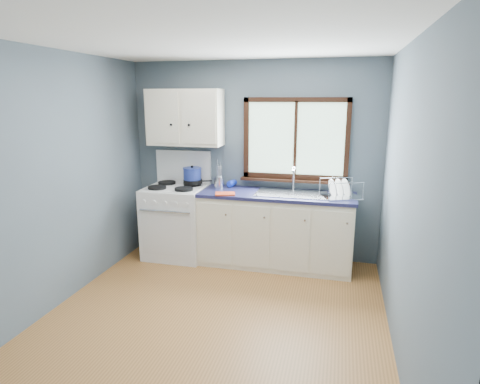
% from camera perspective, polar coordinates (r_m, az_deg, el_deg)
% --- Properties ---
extents(floor, '(3.20, 3.60, 0.02)m').
position_cam_1_polar(floor, '(3.94, -4.10, -18.16)').
color(floor, '#A36B34').
rests_on(floor, ground).
extents(ceiling, '(3.20, 3.60, 0.02)m').
position_cam_1_polar(ceiling, '(3.40, -4.85, 21.10)').
color(ceiling, white).
rests_on(ceiling, wall_back).
extents(wall_back, '(3.20, 0.02, 2.50)m').
position_cam_1_polar(wall_back, '(5.18, 1.93, 4.44)').
color(wall_back, slate).
rests_on(wall_back, ground).
extents(wall_front, '(3.20, 0.02, 2.50)m').
position_cam_1_polar(wall_front, '(1.92, -22.19, -12.21)').
color(wall_front, slate).
rests_on(wall_front, ground).
extents(wall_left, '(0.02, 3.60, 2.50)m').
position_cam_1_polar(wall_left, '(4.25, -25.53, 1.18)').
color(wall_left, slate).
rests_on(wall_left, ground).
extents(wall_right, '(0.02, 3.60, 2.50)m').
position_cam_1_polar(wall_right, '(3.33, 22.87, -1.61)').
color(wall_right, slate).
rests_on(wall_right, ground).
extents(gas_range, '(0.76, 0.69, 1.36)m').
position_cam_1_polar(gas_range, '(5.32, -9.00, -3.86)').
color(gas_range, white).
rests_on(gas_range, floor).
extents(base_cabinets, '(1.85, 0.60, 0.88)m').
position_cam_1_polar(base_cabinets, '(5.01, 5.07, -5.82)').
color(base_cabinets, '#F4EBCC').
rests_on(base_cabinets, floor).
extents(countertop, '(1.89, 0.64, 0.04)m').
position_cam_1_polar(countertop, '(4.87, 5.18, -0.37)').
color(countertop, '#17183C').
rests_on(countertop, base_cabinets).
extents(sink, '(0.84, 0.46, 0.44)m').
position_cam_1_polar(sink, '(4.86, 7.27, -0.96)').
color(sink, silver).
rests_on(sink, countertop).
extents(window, '(1.36, 0.10, 1.03)m').
position_cam_1_polar(window, '(5.02, 7.87, 6.65)').
color(window, '#9EC6A8').
rests_on(window, wall_back).
extents(upper_cabinets, '(0.95, 0.35, 0.70)m').
position_cam_1_polar(upper_cabinets, '(5.19, -7.83, 10.46)').
color(upper_cabinets, '#F4EBCC').
rests_on(upper_cabinets, wall_back).
extents(skillet, '(0.39, 0.32, 0.05)m').
position_cam_1_polar(skillet, '(5.24, -6.69, 1.51)').
color(skillet, black).
rests_on(skillet, gas_range).
extents(stockpot, '(0.30, 0.30, 0.23)m').
position_cam_1_polar(stockpot, '(5.23, -6.80, 2.37)').
color(stockpot, navy).
rests_on(stockpot, gas_range).
extents(utensil_crock, '(0.12, 0.12, 0.37)m').
position_cam_1_polar(utensil_crock, '(5.10, -3.02, 1.40)').
color(utensil_crock, silver).
rests_on(utensil_crock, countertop).
extents(thermos, '(0.08, 0.08, 0.28)m').
position_cam_1_polar(thermos, '(5.16, -2.96, 2.25)').
color(thermos, silver).
rests_on(thermos, countertop).
extents(soap_bottle, '(0.10, 0.10, 0.23)m').
position_cam_1_polar(soap_bottle, '(5.10, -1.57, 1.84)').
color(soap_bottle, '#142CB8').
rests_on(soap_bottle, countertop).
extents(dish_towel, '(0.27, 0.22, 0.02)m').
position_cam_1_polar(dish_towel, '(4.78, -2.12, -0.25)').
color(dish_towel, red).
rests_on(dish_towel, countertop).
extents(dish_rack, '(0.51, 0.46, 0.22)m').
position_cam_1_polar(dish_rack, '(4.76, 14.04, -0.08)').
color(dish_rack, silver).
rests_on(dish_rack, countertop).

